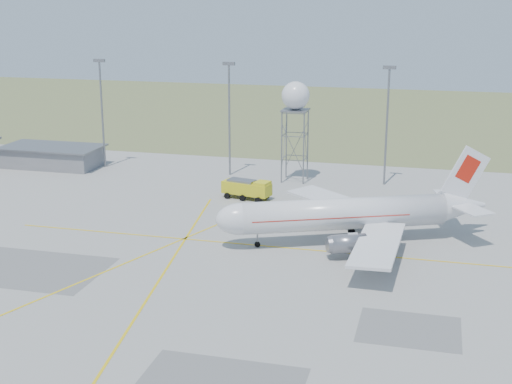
# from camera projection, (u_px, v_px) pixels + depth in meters

# --- Properties ---
(ground) EXTENTS (400.00, 400.00, 0.00)m
(ground) POSITION_uv_depth(u_px,v_px,m) (132.00, 346.00, 66.82)
(ground) COLOR #A5A49F
(ground) RESTS_ON ground
(grass_strip) EXTENTS (400.00, 120.00, 0.03)m
(grass_strip) POSITION_uv_depth(u_px,v_px,m) (340.00, 114.00, 197.50)
(grass_strip) COLOR #546638
(grass_strip) RESTS_ON ground
(building_grey) EXTENTS (19.00, 10.00, 3.90)m
(building_grey) POSITION_uv_depth(u_px,v_px,m) (52.00, 156.00, 136.88)
(building_grey) COLOR gray
(building_grey) RESTS_ON ground
(mast_a) EXTENTS (2.20, 0.50, 20.50)m
(mast_a) POSITION_uv_depth(u_px,v_px,m) (102.00, 104.00, 133.65)
(mast_a) COLOR slate
(mast_a) RESTS_ON ground
(mast_b) EXTENTS (2.20, 0.50, 20.50)m
(mast_b) POSITION_uv_depth(u_px,v_px,m) (229.00, 109.00, 127.63)
(mast_b) COLOR slate
(mast_b) RESTS_ON ground
(mast_c) EXTENTS (2.20, 0.50, 20.50)m
(mast_c) POSITION_uv_depth(u_px,v_px,m) (387.00, 116.00, 120.88)
(mast_c) COLOR slate
(mast_c) RESTS_ON ground
(airliner_main) EXTENTS (35.40, 33.03, 12.62)m
(airliner_main) POSITION_uv_depth(u_px,v_px,m) (348.00, 214.00, 94.02)
(airliner_main) COLOR silver
(airliner_main) RESTS_ON ground
(radar_tower) EXTENTS (4.86, 4.86, 17.59)m
(radar_tower) POSITION_uv_depth(u_px,v_px,m) (295.00, 126.00, 123.96)
(radar_tower) COLOR slate
(radar_tower) RESTS_ON ground
(fire_truck) EXTENTS (8.39, 4.62, 3.20)m
(fire_truck) POSITION_uv_depth(u_px,v_px,m) (248.00, 190.00, 114.81)
(fire_truck) COLOR gold
(fire_truck) RESTS_ON ground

